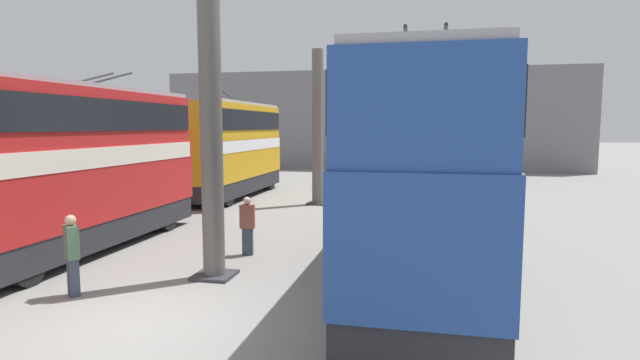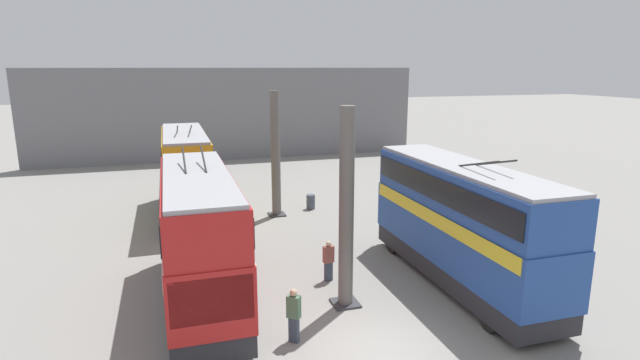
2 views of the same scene
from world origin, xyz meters
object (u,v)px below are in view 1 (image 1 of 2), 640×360
Objects in this scene: bus_right_near at (78,158)px; person_by_right_row at (72,253)px; person_aisle_midway at (247,224)px; oil_drum at (367,194)px; bus_left_near at (423,167)px; bus_right_mid at (231,143)px.

bus_right_near reaches higher than person_by_right_row.
person_aisle_midway is at bearing -171.18° from person_by_right_row.
person_aisle_midway is 1.89× the size of oil_drum.
person_aisle_midway is at bearing -84.24° from bus_right_near.
bus_right_near is at bearing 82.96° from bus_left_near.
person_aisle_midway is (0.51, -5.04, -1.88)m from bus_right_near.
person_by_right_row is at bearing 161.96° from oil_drum.
bus_left_near is at bearing 147.76° from person_by_right_row.
bus_right_near is 5.23× the size of person_by_right_row.
person_by_right_row is 15.23m from oil_drum.
bus_left_near is 1.11× the size of bus_right_near.
bus_right_near is at bearing 146.20° from oil_drum.
bus_right_near is at bearing -180.00° from bus_right_mid.
bus_left_near is 8.00m from person_by_right_row.
bus_left_near is 5.83× the size of person_by_right_row.
bus_right_near is 10.52× the size of oil_drum.
bus_right_near reaches higher than oil_drum.
person_aisle_midway is at bearing 167.87° from oil_drum.
bus_left_near reaches higher than person_aisle_midway.
bus_right_mid is at bearing 83.35° from oil_drum.
bus_right_near is 11.70m from bus_right_mid.
person_aisle_midway is (-11.19, -5.04, -1.92)m from bus_right_mid.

